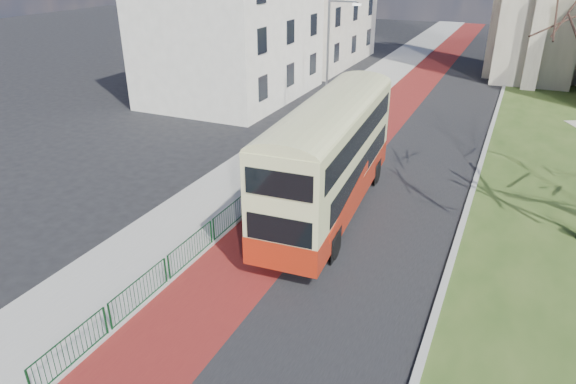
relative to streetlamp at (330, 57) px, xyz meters
The scene contains 11 objects.
ground 19.08m from the streetlamp, 76.42° to the right, with size 160.00×160.00×0.00m, color black.
road_carriageway 7.70m from the streetlamp, 18.88° to the left, with size 9.00×120.00×0.01m, color black.
bus_lane 5.91m from the streetlamp, 32.43° to the left, with size 3.40×120.00×0.01m, color #591414.
pavement_west 5.00m from the streetlamp, 108.07° to the left, with size 4.00×120.00×0.12m, color gray.
kerb_west 5.13m from the streetlamp, 56.03° to the left, with size 0.25×120.00×0.13m, color #999993.
kerb_east 12.07m from the streetlamp, 20.95° to the left, with size 0.25×80.00×0.13m, color #999993.
pedestrian_railing 14.64m from the streetlamp, 84.30° to the right, with size 0.07×24.00×1.12m.
street_block_near 10.62m from the streetlamp, 157.49° to the left, with size 10.30×14.30×13.00m.
street_block_far 22.24m from the streetlamp, 115.76° to the left, with size 10.30×16.30×11.50m.
streetlamp is the anchor object (origin of this frame).
bus 13.45m from the streetlamp, 69.47° to the right, with size 3.56×12.24×5.05m.
Camera 1 is at (7.28, -14.27, 10.79)m, focal length 32.00 mm.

